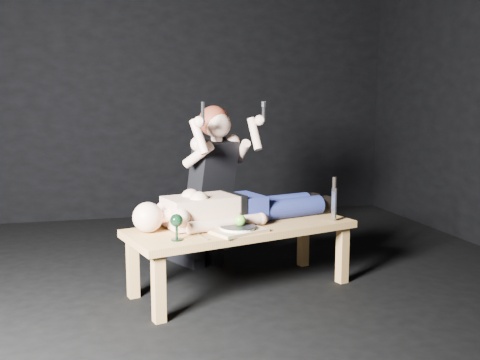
{
  "coord_description": "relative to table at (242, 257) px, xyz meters",
  "views": [
    {
      "loc": [
        -0.7,
        -3.41,
        1.26
      ],
      "look_at": [
        0.15,
        -0.01,
        0.75
      ],
      "focal_mm": 39.44,
      "sensor_mm": 36.0,
      "label": 1
    }
  ],
  "objects": [
    {
      "name": "spoon_flat",
      "position": [
        0.07,
        -0.11,
        0.23
      ],
      "size": [
        0.14,
        0.11,
        0.01
      ],
      "primitive_type": "cube",
      "rotation": [
        0.0,
        0.0,
        0.96
      ],
      "color": "#B2B2B7",
      "rests_on": "table"
    },
    {
      "name": "lying_man",
      "position": [
        0.01,
        0.12,
        0.35
      ],
      "size": [
        1.5,
        0.81,
        0.25
      ],
      "primitive_type": null,
      "rotation": [
        0.0,
        0.0,
        0.28
      ],
      "color": "tan",
      "rests_on": "table"
    },
    {
      "name": "fork_flat",
      "position": [
        -0.31,
        -0.26,
        0.23
      ],
      "size": [
        0.05,
        0.16,
        0.01
      ],
      "primitive_type": "cube",
      "rotation": [
        0.0,
        0.0,
        0.24
      ],
      "color": "#B2B2B7",
      "rests_on": "table"
    },
    {
      "name": "plate",
      "position": [
        -0.07,
        -0.18,
        0.25
      ],
      "size": [
        0.29,
        0.29,
        0.02
      ],
      "primitive_type": "cylinder",
      "rotation": [
        0.0,
        0.0,
        0.42
      ],
      "color": "white",
      "rests_on": "serving_tray"
    },
    {
      "name": "ground",
      "position": [
        -0.15,
        0.06,
        -0.23
      ],
      "size": [
        5.0,
        5.0,
        0.0
      ],
      "primitive_type": "plane",
      "color": "black",
      "rests_on": "ground"
    },
    {
      "name": "back_wall",
      "position": [
        -0.15,
        2.56,
        1.27
      ],
      "size": [
        5.0,
        0.0,
        5.0
      ],
      "primitive_type": "plane",
      "rotation": [
        1.57,
        0.0,
        0.0
      ],
      "color": "black",
      "rests_on": "ground"
    },
    {
      "name": "serving_tray",
      "position": [
        -0.07,
        -0.18,
        0.24
      ],
      "size": [
        0.4,
        0.36,
        0.02
      ],
      "primitive_type": "cube",
      "rotation": [
        0.0,
        0.0,
        0.42
      ],
      "color": "tan",
      "rests_on": "table"
    },
    {
      "name": "apple",
      "position": [
        -0.05,
        -0.17,
        0.3
      ],
      "size": [
        0.07,
        0.07,
        0.07
      ],
      "primitive_type": "sphere",
      "color": "#408F1E",
      "rests_on": "plate"
    },
    {
      "name": "carving_knife",
      "position": [
        0.65,
        -0.03,
        0.38
      ],
      "size": [
        0.05,
        0.05,
        0.31
      ],
      "primitive_type": null,
      "rotation": [
        0.0,
        0.0,
        0.28
      ],
      "color": "#B2B2B7",
      "rests_on": "table"
    },
    {
      "name": "knife_flat",
      "position": [
        0.1,
        -0.14,
        0.23
      ],
      "size": [
        0.02,
        0.16,
        0.01
      ],
      "primitive_type": "cube",
      "rotation": [
        0.0,
        0.0,
        0.02
      ],
      "color": "#B2B2B7",
      "rests_on": "table"
    },
    {
      "name": "goblet",
      "position": [
        -0.48,
        -0.29,
        0.31
      ],
      "size": [
        0.1,
        0.1,
        0.16
      ],
      "primitive_type": null,
      "rotation": [
        0.0,
        0.0,
        0.28
      ],
      "color": "black",
      "rests_on": "table"
    },
    {
      "name": "table",
      "position": [
        0.0,
        0.0,
        0.0
      ],
      "size": [
        1.63,
        0.97,
        0.45
      ],
      "primitive_type": "cube",
      "rotation": [
        0.0,
        0.0,
        0.28
      ],
      "color": "#BC9043",
      "rests_on": "ground"
    },
    {
      "name": "kneeling_woman",
      "position": [
        -0.13,
        0.57,
        0.42
      ],
      "size": [
        0.95,
        0.99,
        1.28
      ],
      "primitive_type": null,
      "rotation": [
        0.0,
        0.0,
        0.47
      ],
      "color": "black",
      "rests_on": "ground"
    }
  ]
}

